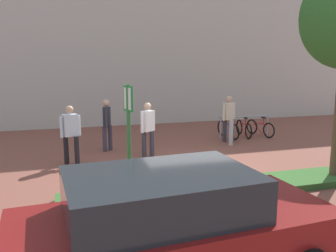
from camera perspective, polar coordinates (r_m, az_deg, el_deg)
ground_plane at (r=9.77m, az=2.63°, el=-7.27°), size 60.00×60.00×0.00m
building_facade at (r=17.38m, az=-6.54°, el=16.98°), size 28.00×1.20×10.00m
planter_strip at (r=8.32m, az=7.62°, el=-9.94°), size 7.00×1.10×0.16m
parking_sign_post at (r=7.34m, az=-6.30°, el=-0.15°), size 0.13×0.35×2.48m
bike_at_sign at (r=7.76m, az=-6.13°, el=-9.31°), size 1.67×0.43×0.86m
bike_rack_cluster at (r=14.47m, az=12.04°, el=-0.31°), size 2.11×1.62×0.83m
bollard_steel at (r=12.91m, az=10.03°, el=-1.04°), size 0.16×0.16×0.90m
person_shirt_blue at (r=10.91m, az=-3.24°, el=-0.11°), size 0.51×0.43×1.72m
person_shirt_white at (r=10.54m, az=-15.27°, el=-0.83°), size 0.58×0.39×1.72m
person_suited_dark at (r=11.95m, az=-9.71°, el=0.67°), size 0.34×0.60×1.72m
person_casual_tan at (r=13.24m, az=9.66°, el=1.59°), size 0.57×0.37×1.72m
car_maroon_wagon at (r=4.93m, az=0.60°, el=-16.00°), size 4.41×2.25×1.54m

